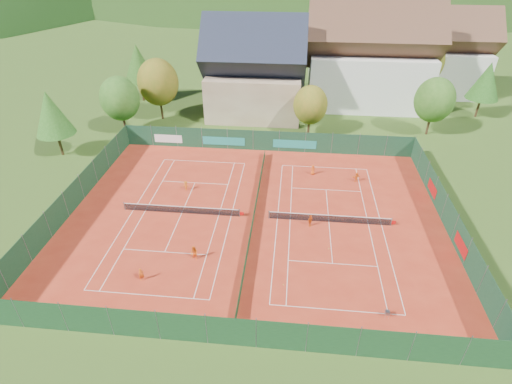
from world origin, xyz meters
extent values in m
plane|color=#304D18|center=(0.00, 0.00, -0.02)|extent=(600.00, 600.00, 0.00)
cube|color=#B02D19|center=(0.00, 0.00, 0.01)|extent=(40.00, 32.00, 0.01)
cube|color=white|center=(-8.00, 11.88, 0.01)|extent=(10.97, 0.06, 0.00)
cube|color=white|center=(-8.00, -11.88, 0.01)|extent=(10.97, 0.06, 0.00)
cube|color=white|center=(-13.48, 0.00, 0.01)|extent=(0.06, 23.77, 0.00)
cube|color=white|center=(-2.51, 0.00, 0.01)|extent=(0.06, 23.77, 0.00)
cube|color=white|center=(-12.12, 0.00, 0.01)|extent=(0.06, 23.77, 0.00)
cube|color=white|center=(-3.88, 0.00, 0.01)|extent=(0.06, 23.77, 0.00)
cube|color=white|center=(-8.00, 6.40, 0.01)|extent=(8.23, 0.06, 0.00)
cube|color=white|center=(-8.00, -6.40, 0.01)|extent=(8.23, 0.06, 0.00)
cube|color=white|center=(-8.00, 0.00, 0.01)|extent=(0.06, 12.80, 0.00)
cube|color=white|center=(8.00, 11.88, 0.01)|extent=(10.97, 0.06, 0.00)
cube|color=white|center=(8.00, -11.88, 0.01)|extent=(10.97, 0.06, 0.00)
cube|color=white|center=(2.51, 0.00, 0.01)|extent=(0.06, 23.77, 0.00)
cube|color=white|center=(13.48, 0.00, 0.01)|extent=(0.06, 23.77, 0.00)
cube|color=white|center=(3.88, 0.00, 0.01)|extent=(0.06, 23.77, 0.00)
cube|color=white|center=(12.12, 0.00, 0.01)|extent=(0.06, 23.77, 0.00)
cube|color=white|center=(8.00, 6.40, 0.01)|extent=(8.23, 0.06, 0.00)
cube|color=white|center=(8.00, -6.40, 0.01)|extent=(8.23, 0.06, 0.00)
cube|color=white|center=(8.00, 0.00, 0.01)|extent=(0.06, 12.80, 0.00)
cylinder|color=#59595B|center=(-14.40, 0.00, 0.51)|extent=(0.10, 0.10, 1.02)
cylinder|color=#59595B|center=(-1.60, 0.00, 0.51)|extent=(0.10, 0.10, 1.02)
cube|color=black|center=(-8.00, 0.00, 0.46)|extent=(12.80, 0.02, 0.86)
cube|color=white|center=(-8.00, 0.00, 0.89)|extent=(12.80, 0.04, 0.06)
cube|color=red|center=(-1.35, 0.00, 0.45)|extent=(0.40, 0.04, 0.40)
cylinder|color=#59595B|center=(1.60, 0.00, 0.51)|extent=(0.10, 0.10, 1.02)
cylinder|color=#59595B|center=(14.40, 0.00, 0.51)|extent=(0.10, 0.10, 1.02)
cube|color=black|center=(8.00, 0.00, 0.46)|extent=(12.80, 0.02, 0.86)
cube|color=white|center=(8.00, 0.00, 0.89)|extent=(12.80, 0.04, 0.06)
cube|color=red|center=(14.65, 0.00, 0.45)|extent=(0.40, 0.04, 0.40)
cube|color=#14381B|center=(0.00, 0.00, 0.50)|extent=(0.03, 28.80, 1.00)
cube|color=#153A23|center=(0.00, 16.00, 1.50)|extent=(40.00, 0.04, 3.00)
cube|color=teal|center=(-6.00, 15.94, 1.20)|extent=(6.00, 0.03, 1.20)
cube|color=teal|center=(4.00, 15.94, 1.20)|extent=(6.00, 0.03, 1.20)
cube|color=silver|center=(-14.00, 15.94, 1.20)|extent=(4.00, 0.03, 1.20)
cube|color=#14381B|center=(0.00, -16.00, 1.50)|extent=(40.00, 0.04, 3.00)
cube|color=#153A20|center=(-20.00, 0.00, 1.50)|extent=(0.04, 32.00, 3.00)
cube|color=#163D25|center=(20.00, 0.00, 1.50)|extent=(0.04, 32.00, 3.00)
cube|color=#B21414|center=(19.94, -4.00, 1.20)|extent=(0.03, 3.00, 1.20)
cube|color=#B21414|center=(19.94, 6.00, 1.20)|extent=(0.03, 3.00, 1.20)
cube|color=#C6AD8B|center=(-3.00, 30.00, 3.50)|extent=(15.00, 12.00, 7.00)
cube|color=#1E2333|center=(-3.00, 30.00, 10.00)|extent=(16.20, 12.00, 12.00)
cube|color=silver|center=(16.00, 36.00, 4.50)|extent=(20.00, 11.00, 9.00)
cube|color=brown|center=(16.00, 36.00, 11.75)|extent=(21.60, 11.00, 11.00)
cube|color=silver|center=(30.00, 44.00, 4.00)|extent=(16.00, 10.00, 8.00)
cube|color=brown|center=(30.00, 44.00, 10.50)|extent=(17.28, 10.00, 10.00)
cylinder|color=#4E301B|center=(-22.00, 20.00, 1.40)|extent=(0.36, 0.36, 2.80)
ellipsoid|color=#2E621C|center=(-22.00, 20.00, 5.40)|extent=(5.72, 5.72, 6.58)
cylinder|color=#422F17|center=(-18.00, 26.00, 1.57)|extent=(0.36, 0.36, 3.15)
ellipsoid|color=olive|center=(-18.00, 26.00, 6.07)|extent=(6.44, 6.44, 7.40)
cylinder|color=#402716|center=(-24.00, 34.00, 1.75)|extent=(0.36, 0.36, 3.50)
cone|color=#255317|center=(-24.00, 34.00, 6.75)|extent=(5.60, 5.60, 6.50)
cylinder|color=#402817|center=(6.00, 22.00, 1.22)|extent=(0.36, 0.36, 2.45)
ellipsoid|color=olive|center=(6.00, 22.00, 4.72)|extent=(5.01, 5.01, 5.76)
cylinder|color=#442C18|center=(24.00, 24.00, 1.40)|extent=(0.36, 0.36, 2.80)
ellipsoid|color=#31611B|center=(24.00, 24.00, 5.40)|extent=(5.72, 5.72, 6.58)
cylinder|color=#4A301A|center=(34.00, 32.00, 1.57)|extent=(0.36, 0.36, 3.15)
cone|color=#215518|center=(34.00, 32.00, 6.07)|extent=(5.04, 5.04, 5.85)
cylinder|color=#473119|center=(-28.00, 12.00, 1.57)|extent=(0.36, 0.36, 3.15)
cone|color=#28601B|center=(-28.00, 12.00, 6.07)|extent=(5.04, 5.04, 5.85)
cylinder|color=#422517|center=(26.00, 40.00, 1.75)|extent=(0.36, 0.36, 3.50)
ellipsoid|color=olive|center=(26.00, 40.00, 6.75)|extent=(7.15, 7.15, 8.22)
ellipsoid|color=black|center=(10.00, 300.00, -42.35)|extent=(440.00, 440.00, 242.00)
cylinder|color=slate|center=(11.75, -12.38, 0.40)|extent=(0.02, 0.02, 0.80)
cylinder|color=slate|center=(12.05, -12.38, 0.40)|extent=(0.02, 0.02, 0.80)
cylinder|color=slate|center=(11.75, -12.08, 0.40)|extent=(0.02, 0.02, 0.80)
cylinder|color=slate|center=(12.05, -12.08, 0.40)|extent=(0.02, 0.02, 0.80)
cube|color=slate|center=(11.90, -12.23, 0.55)|extent=(0.34, 0.34, 0.30)
ellipsoid|color=#CCD833|center=(11.90, -12.23, 0.58)|extent=(0.28, 0.28, 0.16)
sphere|color=#CCD833|center=(-7.86, -5.35, 0.03)|extent=(0.07, 0.07, 0.07)
sphere|color=#CCD833|center=(3.57, -9.56, 0.03)|extent=(0.07, 0.07, 0.07)
sphere|color=#CCD833|center=(0.02, 5.38, 0.03)|extent=(0.07, 0.07, 0.07)
sphere|color=#CCD833|center=(-5.60, 6.43, 0.03)|extent=(0.07, 0.07, 0.07)
sphere|color=#CCD833|center=(7.74, -4.36, 0.03)|extent=(0.07, 0.07, 0.07)
imported|color=#D45312|center=(-8.89, -10.20, 0.66)|extent=(0.57, 0.54, 1.32)
imported|color=orange|center=(-4.87, -7.14, 0.78)|extent=(0.95, 0.88, 1.56)
imported|color=orange|center=(-8.65, 4.66, 0.61)|extent=(0.80, 0.47, 1.22)
imported|color=#E05713|center=(5.96, -0.91, 0.69)|extent=(0.78, 0.84, 1.38)
imported|color=#E15214|center=(6.44, 9.92, 0.68)|extent=(0.68, 0.45, 1.35)
imported|color=orange|center=(11.75, 8.72, 0.62)|extent=(1.20, 0.76, 1.24)
camera|label=1|loc=(3.67, -34.47, 25.71)|focal=28.00mm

